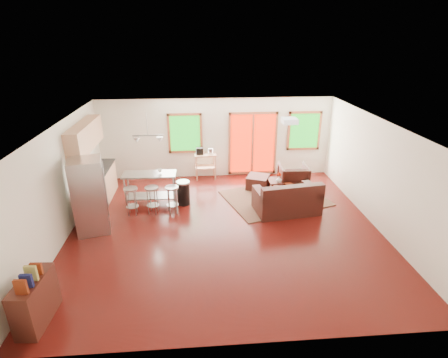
{
  "coord_description": "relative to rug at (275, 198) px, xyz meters",
  "views": [
    {
      "loc": [
        -0.62,
        -7.48,
        4.47
      ],
      "look_at": [
        0.0,
        0.3,
        1.2
      ],
      "focal_mm": 28.0,
      "sensor_mm": 36.0,
      "label": 1
    }
  ],
  "objects": [
    {
      "name": "floor",
      "position": [
        -1.59,
        -1.57,
        -0.02
      ],
      "size": [
        7.5,
        7.0,
        0.02
      ],
      "primitive_type": "cube",
      "color": "#3A0A08",
      "rests_on": "ground"
    },
    {
      "name": "ceiling",
      "position": [
        -1.59,
        -1.57,
        2.6
      ],
      "size": [
        7.5,
        7.0,
        0.02
      ],
      "primitive_type": "cube",
      "color": "white",
      "rests_on": "ground"
    },
    {
      "name": "back_wall",
      "position": [
        -1.59,
        1.94,
        1.29
      ],
      "size": [
        7.5,
        0.02,
        2.6
      ],
      "primitive_type": "cube",
      "color": "white",
      "rests_on": "ground"
    },
    {
      "name": "left_wall",
      "position": [
        -5.35,
        -1.57,
        1.29
      ],
      "size": [
        0.02,
        7.0,
        2.6
      ],
      "primitive_type": "cube",
      "color": "white",
      "rests_on": "ground"
    },
    {
      "name": "right_wall",
      "position": [
        2.17,
        -1.57,
        1.29
      ],
      "size": [
        0.02,
        7.0,
        2.6
      ],
      "primitive_type": "cube",
      "color": "white",
      "rests_on": "ground"
    },
    {
      "name": "front_wall",
      "position": [
        -1.59,
        -5.08,
        1.29
      ],
      "size": [
        7.5,
        0.02,
        2.6
      ],
      "primitive_type": "cube",
      "color": "white",
      "rests_on": "ground"
    },
    {
      "name": "window_left",
      "position": [
        -2.59,
        1.89,
        1.49
      ],
      "size": [
        1.1,
        0.05,
        1.3
      ],
      "color": "#0F580F",
      "rests_on": "back_wall"
    },
    {
      "name": "french_doors",
      "position": [
        -0.39,
        1.89,
        1.09
      ],
      "size": [
        1.6,
        0.05,
        2.1
      ],
      "color": "#B61302",
      "rests_on": "back_wall"
    },
    {
      "name": "window_right",
      "position": [
        1.31,
        1.89,
        1.49
      ],
      "size": [
        1.1,
        0.05,
        1.3
      ],
      "color": "#0F580F",
      "rests_on": "back_wall"
    },
    {
      "name": "rug",
      "position": [
        0.0,
        0.0,
        0.0
      ],
      "size": [
        3.24,
        2.83,
        0.03
      ],
      "primitive_type": "cube",
      "rotation": [
        0.0,
        0.0,
        0.31
      ],
      "color": "#505F3B",
      "rests_on": "floor"
    },
    {
      "name": "loveseat",
      "position": [
        0.14,
        -0.83,
        0.34
      ],
      "size": [
        1.79,
        1.17,
        0.89
      ],
      "rotation": [
        0.0,
        0.0,
        0.14
      ],
      "color": "black",
      "rests_on": "floor"
    },
    {
      "name": "coffee_table",
      "position": [
        0.37,
        0.48,
        0.31
      ],
      "size": [
        0.95,
        0.57,
        0.38
      ],
      "rotation": [
        0.0,
        0.0,
        0.01
      ],
      "color": "#3A1610",
      "rests_on": "floor"
    },
    {
      "name": "armchair",
      "position": [
        0.68,
        0.63,
        0.42
      ],
      "size": [
        0.88,
        0.83,
        0.87
      ],
      "primitive_type": "imported",
      "rotation": [
        0.0,
        0.0,
        3.09
      ],
      "color": "black",
      "rests_on": "floor"
    },
    {
      "name": "ottoman",
      "position": [
        -0.39,
        0.74,
        0.19
      ],
      "size": [
        0.82,
        0.82,
        0.42
      ],
      "primitive_type": "cube",
      "rotation": [
        0.0,
        0.0,
        -0.4
      ],
      "color": "black",
      "rests_on": "floor"
    },
    {
      "name": "vase",
      "position": [
        0.15,
        0.25,
        0.5
      ],
      "size": [
        0.23,
        0.23,
        0.3
      ],
      "rotation": [
        0.0,
        0.0,
        -0.36
      ],
      "color": "silver",
      "rests_on": "coffee_table"
    },
    {
      "name": "book",
      "position": [
        0.32,
        -0.02,
        0.53
      ],
      "size": [
        0.21,
        0.09,
        0.28
      ],
      "primitive_type": "imported",
      "rotation": [
        0.0,
        0.0,
        0.33
      ],
      "color": "maroon",
      "rests_on": "coffee_table"
    },
    {
      "name": "cabinets",
      "position": [
        -5.08,
        0.13,
        0.91
      ],
      "size": [
        0.64,
        2.24,
        2.3
      ],
      "color": "tan",
      "rests_on": "floor"
    },
    {
      "name": "refrigerator",
      "position": [
        -4.78,
        -1.39,
        0.9
      ],
      "size": [
        0.88,
        0.87,
        1.83
      ],
      "rotation": [
        0.0,
        0.0,
        0.24
      ],
      "color": "#B7BABC",
      "rests_on": "floor"
    },
    {
      "name": "island",
      "position": [
        -3.55,
        -0.04,
        0.62
      ],
      "size": [
        1.46,
        0.6,
        0.92
      ],
      "rotation": [
        0.0,
        0.0,
        -0.02
      ],
      "color": "#B7BABC",
      "rests_on": "floor"
    },
    {
      "name": "cup",
      "position": [
        -3.26,
        -0.03,
        0.99
      ],
      "size": [
        0.14,
        0.12,
        0.11
      ],
      "primitive_type": "imported",
      "rotation": [
        0.0,
        0.0,
        0.43
      ],
      "color": "white",
      "rests_on": "island"
    },
    {
      "name": "bar_stool_a",
      "position": [
        -3.98,
        -0.64,
        0.55
      ],
      "size": [
        0.36,
        0.36,
        0.76
      ],
      "rotation": [
        0.0,
        0.0,
        0.01
      ],
      "color": "#B7BABC",
      "rests_on": "floor"
    },
    {
      "name": "bar_stool_b",
      "position": [
        -3.44,
        -0.61,
        0.55
      ],
      "size": [
        0.42,
        0.42,
        0.76
      ],
      "rotation": [
        0.0,
        0.0,
        -0.2
      ],
      "color": "#B7BABC",
      "rests_on": "floor"
    },
    {
      "name": "bar_stool_c",
      "position": [
        -2.92,
        -0.62,
        0.55
      ],
      "size": [
        0.42,
        0.42,
        0.75
      ],
      "rotation": [
        0.0,
        0.0,
        0.22
      ],
      "color": "#B7BABC",
      "rests_on": "floor"
    },
    {
      "name": "trash_can",
      "position": [
        -2.64,
        -0.13,
        0.33
      ],
      "size": [
        0.39,
        0.39,
        0.68
      ],
      "rotation": [
        0.0,
        0.0,
        -0.07
      ],
      "color": "black",
      "rests_on": "floor"
    },
    {
      "name": "kitchen_cart",
      "position": [
        -1.99,
        1.72,
        0.72
      ],
      "size": [
        0.73,
        0.51,
        1.07
      ],
      "rotation": [
        0.0,
        0.0,
        0.08
      ],
      "color": "tan",
      "rests_on": "floor"
    },
    {
      "name": "bookshelf",
      "position": [
        -4.94,
        -4.32,
        0.42
      ],
      "size": [
        0.43,
        0.96,
        1.11
      ],
      "rotation": [
        0.0,
        0.0,
        -0.07
      ],
      "color": "#3A1610",
      "rests_on": "floor"
    },
    {
      "name": "ceiling_flush",
      "position": [
        0.01,
        -0.97,
        2.52
      ],
      "size": [
        0.35,
        0.35,
        0.12
      ],
      "primitive_type": "cube",
      "color": "white",
      "rests_on": "ceiling"
    },
    {
      "name": "pendant_light",
      "position": [
        -3.49,
        -0.07,
        1.88
      ],
      "size": [
        0.8,
        0.18,
        0.79
      ],
      "color": "gray",
      "rests_on": "ceiling"
    }
  ]
}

